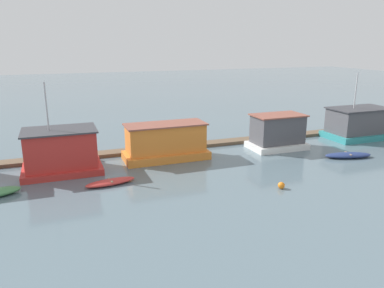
# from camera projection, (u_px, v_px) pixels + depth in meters

# --- Properties ---
(ground_plane) EXTENTS (200.00, 200.00, 0.00)m
(ground_plane) POSITION_uv_depth(u_px,v_px,m) (188.00, 156.00, 33.20)
(ground_plane) COLOR slate
(dock_walkway) EXTENTS (51.00, 1.48, 0.30)m
(dock_walkway) POSITION_uv_depth(u_px,v_px,m) (178.00, 147.00, 35.73)
(dock_walkway) COLOR brown
(dock_walkway) RESTS_ON ground_plane
(houseboat_red) EXTENTS (5.91, 4.13, 7.03)m
(houseboat_red) POSITION_uv_depth(u_px,v_px,m) (61.00, 152.00, 28.87)
(houseboat_red) COLOR red
(houseboat_red) RESTS_ON ground_plane
(houseboat_orange) EXTENTS (7.24, 3.21, 3.12)m
(houseboat_orange) POSITION_uv_depth(u_px,v_px,m) (166.00, 142.00, 32.16)
(houseboat_orange) COLOR orange
(houseboat_orange) RESTS_ON ground_plane
(houseboat_white) EXTENTS (5.26, 3.30, 3.27)m
(houseboat_white) POSITION_uv_depth(u_px,v_px,m) (277.00, 132.00, 35.38)
(houseboat_white) COLOR white
(houseboat_white) RESTS_ON ground_plane
(houseboat_teal) EXTENTS (6.67, 4.08, 6.87)m
(houseboat_teal) POSITION_uv_depth(u_px,v_px,m) (358.00, 124.00, 39.32)
(houseboat_teal) COLOR teal
(houseboat_teal) RESTS_ON ground_plane
(dinghy_red) EXTENTS (3.71, 1.58, 0.40)m
(dinghy_red) POSITION_uv_depth(u_px,v_px,m) (110.00, 182.00, 26.57)
(dinghy_red) COLOR red
(dinghy_red) RESTS_ON ground_plane
(dinghy_navy) EXTENTS (4.35, 2.26, 0.45)m
(dinghy_navy) POSITION_uv_depth(u_px,v_px,m) (348.00, 155.00, 32.79)
(dinghy_navy) COLOR navy
(dinghy_navy) RESTS_ON ground_plane
(mooring_post_centre) EXTENTS (0.24, 0.24, 2.01)m
(mooring_post_centre) POSITION_uv_depth(u_px,v_px,m) (332.00, 126.00, 40.40)
(mooring_post_centre) COLOR #846B4C
(mooring_post_centre) RESTS_ON ground_plane
(buoy_orange) EXTENTS (0.48, 0.48, 0.48)m
(buoy_orange) POSITION_uv_depth(u_px,v_px,m) (281.00, 185.00, 25.83)
(buoy_orange) COLOR orange
(buoy_orange) RESTS_ON ground_plane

